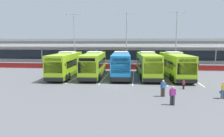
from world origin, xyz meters
TOP-DOWN VIEW (x-y plane):
  - ground_plane at (0.00, 0.00)m, footprint 200.00×200.00m
  - terminal_building at (-0.00, 26.91)m, footprint 70.00×13.00m
  - red_barrier_wall at (0.00, 14.50)m, footprint 60.00×0.40m
  - coach_bus_leftmost at (-8.20, 5.41)m, footprint 3.50×12.28m
  - coach_bus_left_centre at (-3.98, 5.91)m, footprint 3.50×12.28m
  - coach_bus_centre at (0.18, 6.24)m, footprint 3.50×12.28m
  - coach_bus_right_centre at (4.21, 6.32)m, footprint 3.50×12.28m
  - coach_bus_rightmost at (8.18, 6.14)m, footprint 3.50×12.28m
  - bay_stripe_far_west at (-10.50, 6.00)m, footprint 0.14×13.00m
  - bay_stripe_west at (-6.30, 6.00)m, footprint 0.14×13.00m
  - bay_stripe_mid_west at (-2.10, 6.00)m, footprint 0.14×13.00m
  - bay_stripe_centre at (2.10, 6.00)m, footprint 0.14×13.00m
  - bay_stripe_mid_east at (6.30, 6.00)m, footprint 0.14×13.00m
  - bay_stripe_east at (10.50, 6.00)m, footprint 0.14×13.00m
  - pedestrian_with_handbag at (10.55, -5.44)m, footprint 0.62×0.50m
  - pedestrian_in_dark_coat at (5.53, -8.02)m, footprint 0.54×0.29m
  - pedestrian_child at (7.79, -1.79)m, footprint 0.33×0.20m
  - pedestrian_near_bin at (5.09, -5.32)m, footprint 0.50×0.36m
  - lamp_post_west at (-10.28, 16.94)m, footprint 3.24×0.28m
  - lamp_post_centre at (0.52, 16.64)m, footprint 3.24×0.28m
  - lamp_post_east at (10.08, 16.28)m, footprint 3.24×0.28m

SIDE VIEW (x-z plane):
  - ground_plane at x=0.00m, z-range 0.00..0.00m
  - bay_stripe_far_west at x=-10.50m, z-range 0.00..0.01m
  - bay_stripe_west at x=-6.30m, z-range 0.00..0.01m
  - bay_stripe_mid_west at x=-2.10m, z-range 0.00..0.01m
  - bay_stripe_centre at x=2.10m, z-range 0.00..0.01m
  - bay_stripe_mid_east at x=6.30m, z-range 0.00..0.01m
  - bay_stripe_east at x=10.50m, z-range 0.00..0.01m
  - pedestrian_child at x=7.79m, z-range 0.04..1.04m
  - red_barrier_wall at x=0.00m, z-range 0.01..1.10m
  - pedestrian_with_handbag at x=10.55m, z-range 0.05..1.67m
  - pedestrian_in_dark_coat at x=5.53m, z-range 0.06..1.68m
  - pedestrian_near_bin at x=5.09m, z-range 0.06..1.68m
  - coach_bus_leftmost at x=-8.20m, z-range -0.10..3.68m
  - coach_bus_left_centre at x=-3.98m, z-range -0.10..3.68m
  - coach_bus_centre at x=0.18m, z-range -0.10..3.68m
  - coach_bus_right_centre at x=4.21m, z-range -0.10..3.68m
  - coach_bus_rightmost at x=8.18m, z-range -0.10..3.68m
  - terminal_building at x=0.00m, z-range 0.01..6.01m
  - lamp_post_west at x=-10.28m, z-range 0.79..11.79m
  - lamp_post_centre at x=0.52m, z-range 0.79..11.79m
  - lamp_post_east at x=10.08m, z-range 0.79..11.79m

